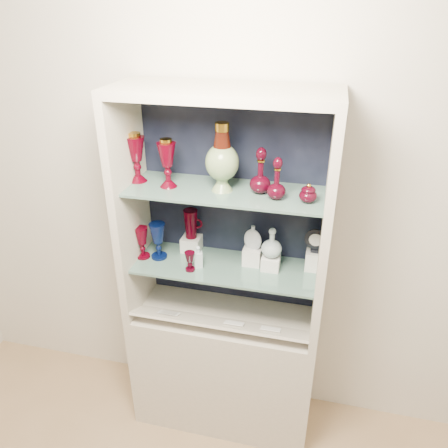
% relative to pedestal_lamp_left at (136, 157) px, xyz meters
% --- Properties ---
extents(wall_back, '(3.50, 0.02, 2.80)m').
position_rel_pedestal_lamp_left_xyz_m(wall_back, '(0.44, 0.19, -0.19)').
color(wall_back, beige).
rests_on(wall_back, ground).
extents(cabinet_base, '(1.00, 0.40, 0.75)m').
position_rel_pedestal_lamp_left_xyz_m(cabinet_base, '(0.44, -0.03, -1.22)').
color(cabinet_base, '#BFB5A3').
rests_on(cabinet_base, ground).
extents(cabinet_back_panel, '(0.98, 0.02, 1.15)m').
position_rel_pedestal_lamp_left_xyz_m(cabinet_back_panel, '(0.44, 0.16, -0.27)').
color(cabinet_back_panel, black).
rests_on(cabinet_back_panel, cabinet_base).
extents(cabinet_side_left, '(0.04, 0.40, 1.15)m').
position_rel_pedestal_lamp_left_xyz_m(cabinet_side_left, '(-0.04, -0.03, -0.27)').
color(cabinet_side_left, '#BFB5A3').
rests_on(cabinet_side_left, cabinet_base).
extents(cabinet_side_right, '(0.04, 0.40, 1.15)m').
position_rel_pedestal_lamp_left_xyz_m(cabinet_side_right, '(0.92, -0.03, -0.27)').
color(cabinet_side_right, '#BFB5A3').
rests_on(cabinet_side_right, cabinet_base).
extents(cabinet_top_cap, '(1.00, 0.40, 0.04)m').
position_rel_pedestal_lamp_left_xyz_m(cabinet_top_cap, '(0.44, -0.03, 0.33)').
color(cabinet_top_cap, '#BFB5A3').
rests_on(cabinet_top_cap, cabinet_side_left).
extents(shelf_lower, '(0.92, 0.34, 0.01)m').
position_rel_pedestal_lamp_left_xyz_m(shelf_lower, '(0.44, -0.01, -0.55)').
color(shelf_lower, slate).
rests_on(shelf_lower, cabinet_side_left).
extents(shelf_upper, '(0.92, 0.34, 0.01)m').
position_rel_pedestal_lamp_left_xyz_m(shelf_upper, '(0.44, -0.01, -0.13)').
color(shelf_upper, slate).
rests_on(shelf_upper, cabinet_side_left).
extents(label_ledge, '(0.92, 0.17, 0.09)m').
position_rel_pedestal_lamp_left_xyz_m(label_ledge, '(0.44, -0.14, -0.81)').
color(label_ledge, '#BFB5A3').
rests_on(label_ledge, cabinet_base).
extents(label_card_0, '(0.10, 0.06, 0.03)m').
position_rel_pedestal_lamp_left_xyz_m(label_card_0, '(0.52, -0.14, -0.80)').
color(label_card_0, white).
rests_on(label_card_0, label_ledge).
extents(label_card_1, '(0.10, 0.06, 0.03)m').
position_rel_pedestal_lamp_left_xyz_m(label_card_1, '(0.71, -0.14, -0.80)').
color(label_card_1, white).
rests_on(label_card_1, label_ledge).
extents(label_card_2, '(0.10, 0.06, 0.03)m').
position_rel_pedestal_lamp_left_xyz_m(label_card_2, '(0.16, -0.14, -0.80)').
color(label_card_2, white).
rests_on(label_card_2, label_ledge).
extents(label_card_3, '(0.10, 0.06, 0.03)m').
position_rel_pedestal_lamp_left_xyz_m(label_card_3, '(0.17, -0.14, -0.80)').
color(label_card_3, white).
rests_on(label_card_3, label_ledge).
extents(pedestal_lamp_left, '(0.12, 0.12, 0.24)m').
position_rel_pedestal_lamp_left_xyz_m(pedestal_lamp_left, '(0.00, 0.00, 0.00)').
color(pedestal_lamp_left, '#4F000F').
rests_on(pedestal_lamp_left, shelf_upper).
extents(pedestal_lamp_right, '(0.12, 0.12, 0.23)m').
position_rel_pedestal_lamp_left_xyz_m(pedestal_lamp_right, '(0.17, -0.03, -0.00)').
color(pedestal_lamp_right, '#4F000F').
rests_on(pedestal_lamp_right, shelf_upper).
extents(enamel_urn, '(0.20, 0.20, 0.32)m').
position_rel_pedestal_lamp_left_xyz_m(enamel_urn, '(0.43, -0.02, 0.04)').
color(enamel_urn, '#09471F').
rests_on(enamel_urn, shelf_upper).
extents(ruby_decanter_a, '(0.11, 0.11, 0.22)m').
position_rel_pedestal_lamp_left_xyz_m(ruby_decanter_a, '(0.69, -0.06, -0.01)').
color(ruby_decanter_a, '#380411').
rests_on(ruby_decanter_a, shelf_upper).
extents(ruby_decanter_b, '(0.12, 0.12, 0.23)m').
position_rel_pedestal_lamp_left_xyz_m(ruby_decanter_b, '(0.60, -0.01, -0.01)').
color(ruby_decanter_b, '#380411').
rests_on(ruby_decanter_b, shelf_upper).
extents(lidded_bowl, '(0.09, 0.09, 0.09)m').
position_rel_pedestal_lamp_left_xyz_m(lidded_bowl, '(0.83, -0.06, -0.08)').
color(lidded_bowl, '#380411').
rests_on(lidded_bowl, shelf_upper).
extents(cobalt_goblet, '(0.10, 0.10, 0.20)m').
position_rel_pedestal_lamp_left_xyz_m(cobalt_goblet, '(0.08, -0.01, -0.44)').
color(cobalt_goblet, '#041142').
rests_on(cobalt_goblet, shelf_lower).
extents(ruby_goblet_tall, '(0.09, 0.09, 0.17)m').
position_rel_pedestal_lamp_left_xyz_m(ruby_goblet_tall, '(0.00, -0.03, -0.45)').
color(ruby_goblet_tall, '#4F000F').
rests_on(ruby_goblet_tall, shelf_lower).
extents(ruby_goblet_small, '(0.06, 0.06, 0.10)m').
position_rel_pedestal_lamp_left_xyz_m(ruby_goblet_small, '(0.28, -0.09, -0.49)').
color(ruby_goblet_small, '#380411').
rests_on(ruby_goblet_small, shelf_lower).
extents(riser_ruby_pitcher, '(0.10, 0.10, 0.08)m').
position_rel_pedestal_lamp_left_xyz_m(riser_ruby_pitcher, '(0.23, 0.10, -0.50)').
color(riser_ruby_pitcher, silver).
rests_on(riser_ruby_pitcher, shelf_lower).
extents(ruby_pitcher, '(0.12, 0.08, 0.16)m').
position_rel_pedestal_lamp_left_xyz_m(ruby_pitcher, '(0.23, 0.10, -0.38)').
color(ruby_pitcher, '#4F000F').
rests_on(ruby_pitcher, riser_ruby_pitcher).
extents(clear_square_bottle, '(0.05, 0.05, 0.12)m').
position_rel_pedestal_lamp_left_xyz_m(clear_square_bottle, '(0.31, -0.05, -0.48)').
color(clear_square_bottle, '#A5BAC0').
rests_on(clear_square_bottle, shelf_lower).
extents(riser_flat_flask, '(0.09, 0.09, 0.09)m').
position_rel_pedestal_lamp_left_xyz_m(riser_flat_flask, '(0.57, 0.04, -0.50)').
color(riser_flat_flask, silver).
rests_on(riser_flat_flask, shelf_lower).
extents(flat_flask, '(0.10, 0.06, 0.13)m').
position_rel_pedestal_lamp_left_xyz_m(flat_flask, '(0.57, 0.04, -0.39)').
color(flat_flask, '#AFB8C2').
rests_on(flat_flask, riser_flat_flask).
extents(riser_clear_round_decanter, '(0.09, 0.09, 0.07)m').
position_rel_pedestal_lamp_left_xyz_m(riser_clear_round_decanter, '(0.67, 0.02, -0.51)').
color(riser_clear_round_decanter, silver).
rests_on(riser_clear_round_decanter, shelf_lower).
extents(clear_round_decanter, '(0.13, 0.13, 0.15)m').
position_rel_pedestal_lamp_left_xyz_m(clear_round_decanter, '(0.67, 0.02, -0.39)').
color(clear_round_decanter, '#A5BAC0').
rests_on(clear_round_decanter, riser_clear_round_decanter).
extents(riser_cameo_medallion, '(0.08, 0.08, 0.10)m').
position_rel_pedestal_lamp_left_xyz_m(riser_cameo_medallion, '(0.88, 0.06, -0.49)').
color(riser_cameo_medallion, silver).
rests_on(riser_cameo_medallion, shelf_lower).
extents(cameo_medallion, '(0.11, 0.05, 0.13)m').
position_rel_pedestal_lamp_left_xyz_m(cameo_medallion, '(0.88, 0.06, -0.38)').
color(cameo_medallion, black).
rests_on(cameo_medallion, riser_cameo_medallion).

